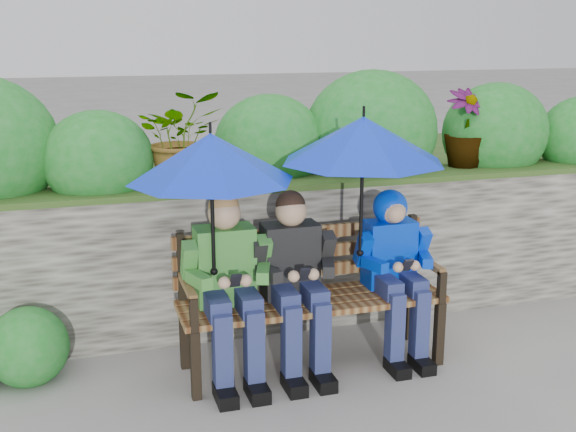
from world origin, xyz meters
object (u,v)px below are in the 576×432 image
object	(u,v)px
boy_left	(229,280)
umbrella_left	(211,158)
umbrella_right	(363,140)
boy_middle	(295,274)
boy_right	(395,260)
park_bench	(309,288)

from	to	relation	value
boy_left	umbrella_left	size ratio (longest dim) A/B	1.19
umbrella_left	umbrella_right	world-z (taller)	umbrella_right
boy_middle	boy_right	world-z (taller)	boy_middle
park_bench	umbrella_left	xyz separation A→B (m)	(-0.60, -0.09, 0.85)
boy_left	umbrella_right	xyz separation A→B (m)	(0.82, 0.01, 0.78)
boy_left	umbrella_left	distance (m)	0.73
park_bench	boy_middle	distance (m)	0.18
boy_left	park_bench	bearing A→B (deg)	8.37
park_bench	umbrella_right	xyz separation A→B (m)	(0.31, -0.06, 0.91)
umbrella_left	umbrella_right	xyz separation A→B (m)	(0.91, 0.03, 0.06)
park_bench	boy_middle	size ratio (longest dim) A/B	1.47
boy_middle	park_bench	bearing A→B (deg)	33.09
boy_middle	umbrella_right	bearing A→B (deg)	1.55
umbrella_left	park_bench	bearing A→B (deg)	8.90
park_bench	boy_left	xyz separation A→B (m)	(-0.52, -0.08, 0.13)
boy_left	boy_middle	size ratio (longest dim) A/B	1.02
boy_middle	boy_left	bearing A→B (deg)	-179.74
umbrella_right	boy_right	bearing A→B (deg)	1.21
umbrella_right	boy_left	bearing A→B (deg)	-179.08
umbrella_right	umbrella_left	bearing A→B (deg)	-178.01
boy_left	umbrella_right	size ratio (longest dim) A/B	1.13
umbrella_right	boy_middle	bearing A→B (deg)	-178.45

